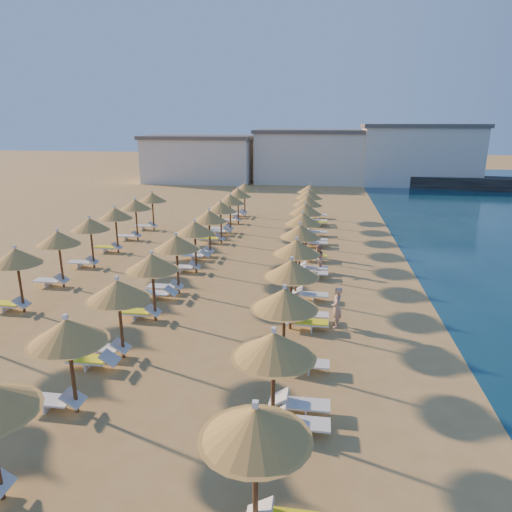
% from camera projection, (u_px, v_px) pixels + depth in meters
% --- Properties ---
extents(ground, '(220.00, 220.00, 0.00)m').
position_uv_depth(ground, '(220.00, 305.00, 21.68)').
color(ground, tan).
rests_on(ground, ground).
extents(jetty, '(30.26, 8.53, 1.50)m').
position_uv_depth(jetty, '(492.00, 184.00, 58.40)').
color(jetty, black).
rests_on(jetty, ground).
extents(hotel_blocks, '(46.07, 10.29, 8.10)m').
position_uv_depth(hotel_blocks, '(315.00, 156.00, 63.93)').
color(hotel_blocks, silver).
rests_on(hotel_blocks, ground).
extents(parasol_row_east, '(2.32, 38.88, 3.16)m').
position_uv_depth(parasol_row_east, '(298.00, 240.00, 23.16)').
color(parasol_row_east, brown).
rests_on(parasol_row_east, ground).
extents(parasol_row_west, '(2.32, 38.88, 3.16)m').
position_uv_depth(parasol_row_west, '(186.00, 236.00, 23.98)').
color(parasol_row_west, brown).
rests_on(parasol_row_west, ground).
extents(parasol_row_inland, '(2.32, 25.59, 3.16)m').
position_uv_depth(parasol_row_inland, '(75.00, 232.00, 24.86)').
color(parasol_row_inland, brown).
rests_on(parasol_row_inland, ground).
extents(loungers, '(15.38, 37.19, 0.66)m').
position_uv_depth(loungers, '(207.00, 279.00, 24.26)').
color(loungers, white).
rests_on(loungers, ground).
extents(beachgoer_a, '(0.45, 0.66, 1.76)m').
position_uv_depth(beachgoer_a, '(337.00, 307.00, 19.10)').
color(beachgoer_a, tan).
rests_on(beachgoer_a, ground).
extents(beachgoer_c, '(1.20, 0.76, 1.91)m').
position_uv_depth(beachgoer_c, '(303.00, 242.00, 29.26)').
color(beachgoer_c, tan).
rests_on(beachgoer_c, ground).
extents(beachgoer_b, '(0.77, 0.90, 1.63)m').
position_uv_depth(beachgoer_b, '(318.00, 259.00, 26.17)').
color(beachgoer_b, tan).
rests_on(beachgoer_b, ground).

